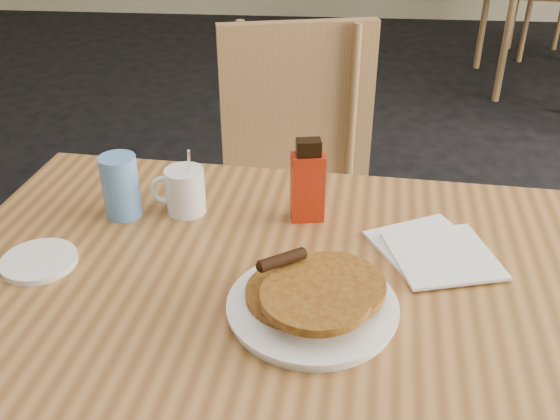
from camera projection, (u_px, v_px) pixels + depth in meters
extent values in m
cube|color=#A6703B|center=(278.00, 286.00, 1.10)|extent=(1.29, 0.91, 0.04)
cube|color=#A0714B|center=(278.00, 292.00, 1.11)|extent=(1.33, 0.95, 0.02)
cylinder|color=#A0714B|center=(506.00, 337.00, 1.53)|extent=(0.04, 0.04, 0.71)
cylinder|color=#A0714B|center=(505.00, 44.00, 3.73)|extent=(0.04, 0.04, 0.71)
cube|color=#A0714B|center=(292.00, 221.00, 1.76)|extent=(0.54, 0.54, 0.04)
cube|color=#A0714B|center=(297.00, 107.00, 1.80)|extent=(0.44, 0.14, 0.49)
cylinder|color=#A0714B|center=(222.00, 328.00, 1.75)|extent=(0.04, 0.04, 0.46)
cylinder|color=#A0714B|center=(350.00, 260.00, 2.03)|extent=(0.04, 0.04, 0.46)
cylinder|color=#A0714B|center=(525.00, 32.00, 4.49)|extent=(0.04, 0.04, 0.44)
cylinder|color=#A0714B|center=(560.00, 21.00, 4.76)|extent=(0.04, 0.04, 0.44)
cylinder|color=white|center=(312.00, 308.00, 1.00)|extent=(0.27, 0.27, 0.02)
cylinder|color=white|center=(312.00, 304.00, 1.00)|extent=(0.28, 0.28, 0.01)
cylinder|color=olive|center=(298.00, 293.00, 1.01)|extent=(0.17, 0.17, 0.01)
cylinder|color=olive|center=(331.00, 286.00, 1.00)|extent=(0.18, 0.18, 0.01)
cylinder|color=olive|center=(315.00, 296.00, 0.96)|extent=(0.17, 0.17, 0.01)
cylinder|color=black|center=(282.00, 260.00, 1.01)|extent=(0.08, 0.06, 0.02)
cylinder|color=white|center=(186.00, 191.00, 1.26)|extent=(0.08, 0.08, 0.09)
torus|color=white|center=(165.00, 190.00, 1.26)|extent=(0.06, 0.01, 0.06)
cylinder|color=black|center=(184.00, 173.00, 1.24)|extent=(0.07, 0.07, 0.01)
cylinder|color=silver|center=(190.00, 177.00, 1.24)|extent=(0.02, 0.05, 0.14)
cube|color=maroon|center=(308.00, 187.00, 1.22)|extent=(0.07, 0.05, 0.14)
cube|color=black|center=(309.00, 148.00, 1.18)|extent=(0.05, 0.04, 0.03)
cube|color=white|center=(427.00, 247.00, 1.17)|extent=(0.24, 0.24, 0.01)
cube|color=white|center=(442.00, 255.00, 1.13)|extent=(0.22, 0.22, 0.01)
cylinder|color=#5D94DA|center=(121.00, 186.00, 1.24)|extent=(0.08, 0.08, 0.13)
cylinder|color=white|center=(39.00, 261.00, 1.12)|extent=(0.15, 0.15, 0.01)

